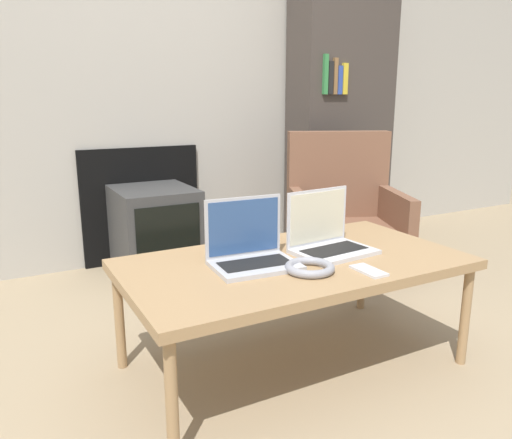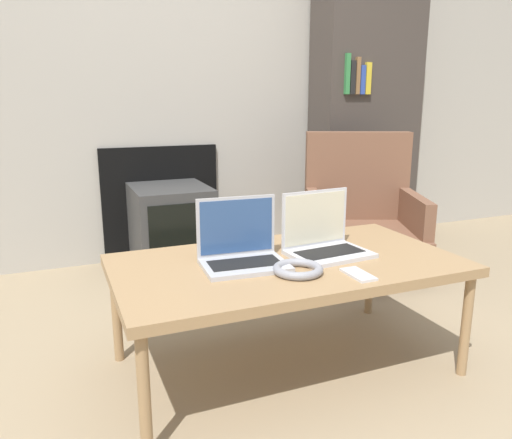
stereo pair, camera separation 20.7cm
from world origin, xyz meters
The scene contains 10 objects.
ground_plane centered at (0.00, 0.00, 0.00)m, with size 14.00×14.00×0.00m, color #998466.
wall_back centered at (0.00, 1.92, 1.29)m, with size 7.00×0.08×2.60m.
table centered at (0.00, 0.34, 0.40)m, with size 1.25×0.68×0.43m.
laptop_left centered at (-0.17, 0.37, 0.48)m, with size 0.31×0.23×0.23m.
laptop_right centered at (0.17, 0.37, 0.48)m, with size 0.31×0.24×0.23m.
headphones centered at (-0.03, 0.20, 0.44)m, with size 0.17×0.17×0.03m.
phone centered at (0.15, 0.10, 0.43)m, with size 0.06×0.13×0.01m.
tv centered at (-0.14, 1.62, 0.25)m, with size 0.43×0.50×0.50m.
armchair centered at (0.90, 1.21, 0.39)m, with size 0.82×0.83×0.81m.
bookshelf centered at (1.26, 1.72, 0.94)m, with size 0.72×0.32×1.87m.
Camera 2 is at (-0.77, -1.22, 1.01)m, focal length 35.00 mm.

